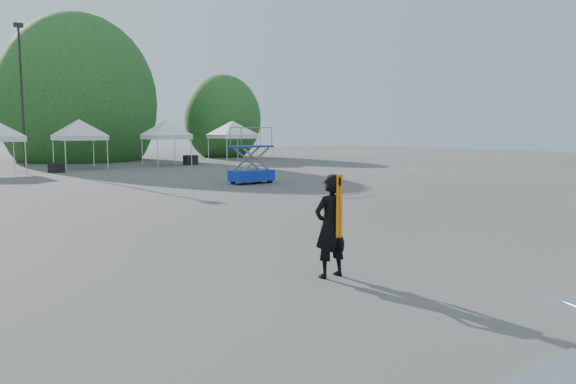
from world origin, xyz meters
TOP-DOWN VIEW (x-y plane):
  - ground at (0.00, 0.00)m, footprint 120.00×120.00m
  - light_pole_east at (3.00, 32.00)m, footprint 0.60×0.25m
  - tree_mid_e at (9.00, 39.00)m, footprint 5.12×5.12m
  - tree_far_e at (22.00, 37.00)m, footprint 3.84×3.84m
  - tent_f at (5.71, 28.66)m, footprint 4.16×4.16m
  - tent_g at (11.87, 28.30)m, footprint 4.03×4.03m
  - tent_h at (17.79, 28.62)m, footprint 4.27×4.27m
  - man at (0.22, -2.48)m, footprint 0.70×0.47m
  - scissor_lift at (9.00, 12.96)m, footprint 2.19×1.20m
  - crate_mid at (3.42, 26.10)m, footprint 0.96×0.86m
  - crate_east at (13.65, 27.97)m, footprint 0.92×0.72m

SIDE VIEW (x-z plane):
  - ground at x=0.00m, z-range 0.00..0.00m
  - crate_mid at x=3.42m, z-range 0.00..0.61m
  - crate_east at x=13.65m, z-range 0.00..0.71m
  - man at x=0.22m, z-range 0.00..1.87m
  - scissor_lift at x=9.00m, z-range 0.01..2.77m
  - tent_g at x=11.87m, z-range 1.12..5.00m
  - tent_f at x=5.71m, z-range 1.12..5.00m
  - tent_h at x=17.79m, z-range 1.12..5.00m
  - tree_far_e at x=22.00m, z-range 0.70..6.55m
  - tree_mid_e at x=9.00m, z-range 0.94..8.74m
  - light_pole_east at x=3.00m, z-range 0.62..10.42m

